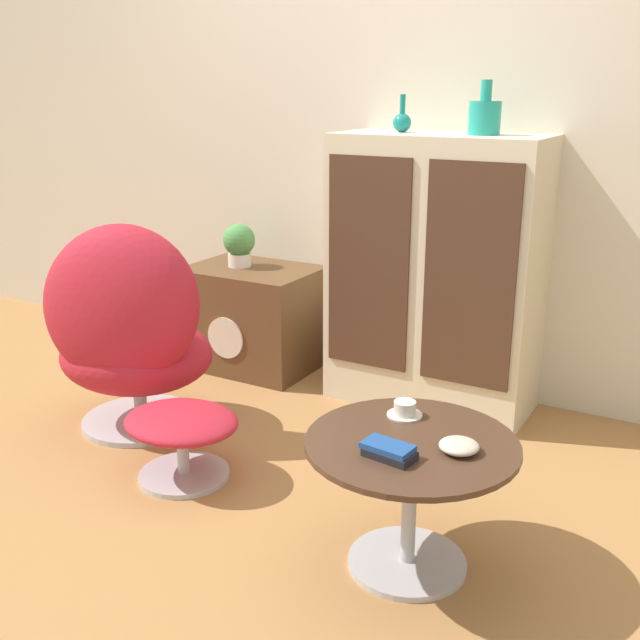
# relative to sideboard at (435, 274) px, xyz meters

# --- Properties ---
(ground_plane) EXTENTS (12.00, 12.00, 0.00)m
(ground_plane) POSITION_rel_sideboard_xyz_m (-0.39, -1.11, -0.61)
(ground_plane) COLOR #A87542
(wall_back) EXTENTS (6.40, 0.06, 2.60)m
(wall_back) POSITION_rel_sideboard_xyz_m (-0.39, 0.25, 0.69)
(wall_back) COLOR beige
(wall_back) RESTS_ON ground_plane
(sideboard) EXTENTS (0.91, 0.44, 1.21)m
(sideboard) POSITION_rel_sideboard_xyz_m (0.00, 0.00, 0.00)
(sideboard) COLOR beige
(sideboard) RESTS_ON ground_plane
(tv_console) EXTENTS (0.65, 0.48, 0.52)m
(tv_console) POSITION_rel_sideboard_xyz_m (-0.98, -0.02, -0.35)
(tv_console) COLOR brown
(tv_console) RESTS_ON ground_plane
(egg_chair) EXTENTS (0.82, 0.79, 0.91)m
(egg_chair) POSITION_rel_sideboard_xyz_m (-0.98, -0.90, -0.18)
(egg_chair) COLOR #B7B7BC
(egg_chair) RESTS_ON ground_plane
(ottoman) EXTENTS (0.44, 0.38, 0.27)m
(ottoman) POSITION_rel_sideboard_xyz_m (-0.53, -1.13, -0.41)
(ottoman) COLOR #B7B7BC
(ottoman) RESTS_ON ground_plane
(coffee_table) EXTENTS (0.63, 0.63, 0.42)m
(coffee_table) POSITION_rel_sideboard_xyz_m (0.41, -1.21, -0.31)
(coffee_table) COLOR #B7B7BC
(coffee_table) RESTS_ON ground_plane
(vase_leftmost) EXTENTS (0.08, 0.08, 0.16)m
(vase_leftmost) POSITION_rel_sideboard_xyz_m (-0.18, 0.00, 0.65)
(vase_leftmost) COLOR #147A75
(vase_leftmost) RESTS_ON sideboard
(vase_inner_left) EXTENTS (0.13, 0.13, 0.22)m
(vase_inner_left) POSITION_rel_sideboard_xyz_m (0.18, 0.00, 0.68)
(vase_inner_left) COLOR teal
(vase_inner_left) RESTS_ON sideboard
(potted_plant) EXTENTS (0.16, 0.16, 0.22)m
(potted_plant) POSITION_rel_sideboard_xyz_m (-1.05, -0.02, 0.03)
(potted_plant) COLOR silver
(potted_plant) RESTS_ON tv_console
(teacup) EXTENTS (0.11, 0.11, 0.05)m
(teacup) POSITION_rel_sideboard_xyz_m (0.33, -1.06, -0.17)
(teacup) COLOR silver
(teacup) RESTS_ON coffee_table
(book_stack) EXTENTS (0.16, 0.10, 0.04)m
(book_stack) POSITION_rel_sideboard_xyz_m (0.40, -1.34, -0.17)
(book_stack) COLOR black
(book_stack) RESTS_ON coffee_table
(bowl) EXTENTS (0.11, 0.11, 0.04)m
(bowl) POSITION_rel_sideboard_xyz_m (0.56, -1.21, -0.17)
(bowl) COLOR beige
(bowl) RESTS_ON coffee_table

